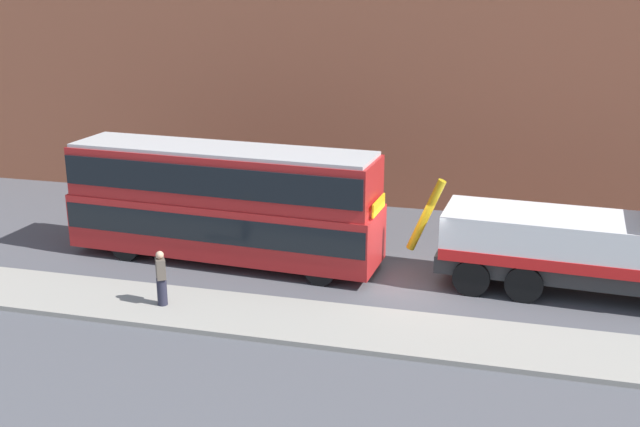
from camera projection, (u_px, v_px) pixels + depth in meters
name	position (u px, v px, depth m)	size (l,w,h in m)	color
ground_plane	(407.00, 279.00, 25.37)	(120.00, 120.00, 0.00)	#4C4C51
near_kerb	(385.00, 331.00, 21.47)	(60.00, 2.80, 0.15)	gray
building_facade	(446.00, 15.00, 30.95)	(60.00, 1.50, 16.00)	#935138
recovery_tow_truck	(603.00, 243.00, 23.47)	(10.21, 3.19, 3.67)	#2D2D2D
double_decker_bus	(223.00, 199.00, 26.39)	(11.15, 3.22, 4.06)	#AD1E1E
pedestrian_onlooker	(161.00, 279.00, 22.79)	(0.44, 0.48, 1.71)	#232333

